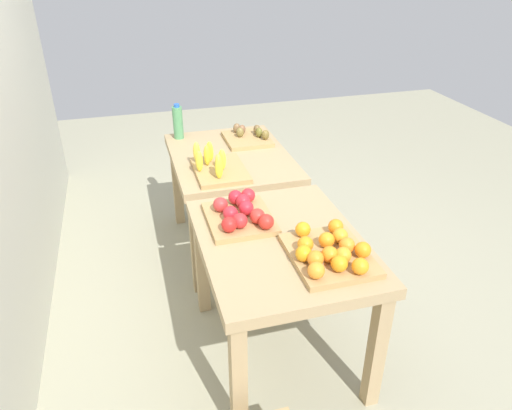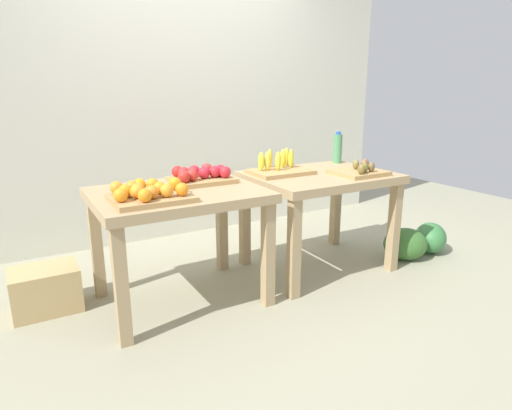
{
  "view_description": "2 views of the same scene",
  "coord_description": "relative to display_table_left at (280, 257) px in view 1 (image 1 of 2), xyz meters",
  "views": [
    {
      "loc": [
        -2.47,
        0.67,
        2.06
      ],
      "look_at": [
        0.06,
        -0.05,
        0.61
      ],
      "focal_mm": 33.75,
      "sensor_mm": 36.0,
      "label": 1
    },
    {
      "loc": [
        -1.46,
        -2.55,
        1.38
      ],
      "look_at": [
        0.03,
        0.04,
        0.57
      ],
      "focal_mm": 30.63,
      "sensor_mm": 36.0,
      "label": 2
    }
  ],
  "objects": [
    {
      "name": "water_bottle",
      "position": [
        1.53,
        0.3,
        0.23
      ],
      "size": [
        0.07,
        0.07,
        0.26
      ],
      "color": "#4C8C59",
      "rests_on": "display_table_right"
    },
    {
      "name": "orange_bin",
      "position": [
        -0.23,
        -0.16,
        0.16
      ],
      "size": [
        0.45,
        0.38,
        0.11
      ],
      "color": "tan",
      "rests_on": "display_table_left"
    },
    {
      "name": "apple_bin",
      "position": [
        0.22,
        0.15,
        0.16
      ],
      "size": [
        0.41,
        0.34,
        0.11
      ],
      "color": "tan",
      "rests_on": "display_table_left"
    },
    {
      "name": "ground_plane",
      "position": [
        0.56,
        0.0,
        -0.64
      ],
      "size": [
        8.0,
        8.0,
        0.0
      ],
      "primitive_type": "plane",
      "color": "gray"
    },
    {
      "name": "kiwi_bin",
      "position": [
        1.34,
        -0.19,
        0.14
      ],
      "size": [
        0.36,
        0.32,
        0.1
      ],
      "color": "tan",
      "rests_on": "display_table_right"
    },
    {
      "name": "display_table_right",
      "position": [
        1.12,
        0.0,
        0.0
      ],
      "size": [
        1.04,
        0.8,
        0.75
      ],
      "color": "tan",
      "rests_on": "ground_plane"
    },
    {
      "name": "watermelon_pile",
      "position": [
        1.99,
        -0.24,
        -0.51
      ],
      "size": [
        0.75,
        0.43,
        0.27
      ],
      "color": "#35733B",
      "rests_on": "ground_plane"
    },
    {
      "name": "display_table_left",
      "position": [
        0.0,
        0.0,
        0.0
      ],
      "size": [
        1.04,
        0.8,
        0.75
      ],
      "color": "tan",
      "rests_on": "ground_plane"
    },
    {
      "name": "banana_crate",
      "position": [
        0.85,
        0.15,
        0.15
      ],
      "size": [
        0.44,
        0.33,
        0.17
      ],
      "color": "tan",
      "rests_on": "display_table_right"
    }
  ]
}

